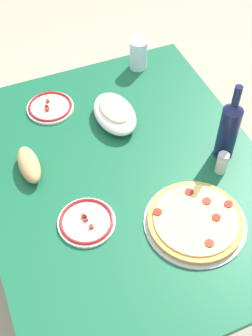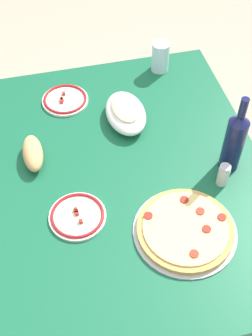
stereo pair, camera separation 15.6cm
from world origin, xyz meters
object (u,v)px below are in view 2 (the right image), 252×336
Objects in this scene: baked_pasta_dish at (126,112)px; water_glass at (160,57)px; spice_shaker at (223,175)px; side_plate_far at (65,100)px; dining_table at (126,192)px; pepperoni_pizza at (185,229)px; side_plate_near at (78,216)px; wine_bottle at (234,141)px; bread_loaf at (33,153)px.

water_glass is (-0.27, 0.21, 0.02)m from baked_pasta_dish.
spice_shaker reaches higher than baked_pasta_dish.
baked_pasta_dish is at bearing 53.29° from side_plate_far.
pepperoni_pizza is (0.28, 0.13, 0.12)m from dining_table.
baked_pasta_dish is at bearing 147.43° from side_plate_near.
wine_bottle is 0.70m from bread_loaf.
spice_shaker is (0.26, 0.62, 0.01)m from bread_loaf.
spice_shaker is (-0.02, 0.51, 0.03)m from side_plate_near.
bread_loaf is (0.39, -0.58, -0.03)m from water_glass.
spice_shaker is at bearing 130.59° from pepperoni_pizza.
side_plate_far is 0.71m from spice_shaker.
wine_bottle reaches higher than side_plate_far.
side_plate_near is (0.67, -0.47, -0.06)m from water_glass.
bread_loaf is at bearing -71.93° from baked_pasta_dish.
water_glass is at bearing 152.45° from dining_table.
baked_pasta_dish is 0.45m from spice_shaker.
water_glass reaches higher than side_plate_far.
pepperoni_pizza is 1.06× the size of wine_bottle.
dining_table is at bearing 125.84° from side_plate_near.
spice_shaker is (0.65, 0.04, -0.02)m from water_glass.
dining_table is at bearing 19.79° from side_plate_far.
pepperoni_pizza is 1.38× the size of baked_pasta_dish.
wine_bottle reaches higher than spice_shaker.
water_glass reaches higher than dining_table.
water_glass is 0.70× the size of side_plate_far.
side_plate_far reaches higher than dining_table.
side_plate_near is at bearing 21.42° from bread_loaf.
side_plate_near is 1.01× the size of side_plate_far.
water_glass is at bearing -171.48° from wine_bottle.
pepperoni_pizza is 1.78× the size of side_plate_far.
dining_table is 0.43m from wine_bottle.
bread_loaf is at bearing -29.12° from side_plate_far.
wine_bottle reaches higher than pepperoni_pizza.
spice_shaker reaches higher than pepperoni_pizza.
pepperoni_pizza reaches higher than side_plate_far.
spice_shaker is at bearing 69.51° from dining_table.
baked_pasta_dish is 0.34m from water_glass.
bread_loaf is (0.28, -0.16, 0.02)m from side_plate_far.
wine_bottle reaches higher than side_plate_near.
spice_shaker is at bearing 33.46° from baked_pasta_dish.
baked_pasta_dish is 1.83× the size of water_glass.
side_plate_near is (0.40, -0.26, -0.03)m from baked_pasta_dish.
side_plate_far is (-0.70, -0.28, -0.01)m from pepperoni_pizza.
water_glass is at bearing -176.83° from spice_shaker.
baked_pasta_dish reaches higher than dining_table.
side_plate_near is 1.10× the size of bread_loaf.
water_glass reaches higher than side_plate_near.
wine_bottle is at bearing 82.49° from dining_table.
wine_bottle is at bearing 44.16° from baked_pasta_dish.
dining_table is 5.19× the size of baked_pasta_dish.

